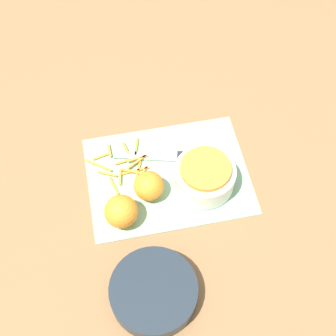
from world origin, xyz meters
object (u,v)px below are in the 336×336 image
at_px(knife, 182,157).
at_px(orange_left, 121,211).
at_px(bowl_dark, 154,292).
at_px(orange_right, 149,186).
at_px(bowl_speckled, 205,176).

distance_m(knife, orange_left, 0.22).
bearing_deg(bowl_dark, knife, -112.13).
bearing_deg(orange_right, knife, -140.02).
height_order(knife, orange_right, orange_right).
distance_m(knife, orange_right, 0.13).
relative_size(bowl_dark, orange_left, 2.40).
bearing_deg(bowl_speckled, bowl_dark, 55.54).
distance_m(bowl_dark, knife, 0.35).
bearing_deg(orange_left, knife, -141.30).
bearing_deg(bowl_speckled, orange_right, 0.63).
distance_m(bowl_dark, orange_left, 0.19).
relative_size(bowl_speckled, orange_left, 1.89).
bearing_deg(knife, orange_left, 53.51).
xyz_separation_m(bowl_speckled, orange_right, (0.13, 0.00, -0.00)).
height_order(bowl_dark, orange_right, orange_right).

